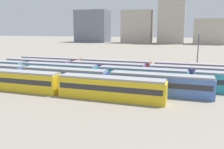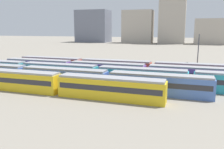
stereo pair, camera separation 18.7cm
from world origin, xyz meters
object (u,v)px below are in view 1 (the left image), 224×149
at_px(train_track_1, 64,77).
at_px(train_track_2, 142,77).
at_px(train_track_0, 16,80).
at_px(catenary_pole_1, 198,54).
at_px(train_track_4, 115,67).

xyz_separation_m(train_track_1, train_track_2, (14.67, 5.20, 0.00)).
distance_m(train_track_1, train_track_2, 15.57).
bearing_deg(train_track_0, catenary_pole_1, 36.15).
relative_size(train_track_0, train_track_2, 0.60).
distance_m(train_track_2, catenary_pole_1, 17.68).
distance_m(train_track_1, catenary_pole_1, 31.80).
relative_size(train_track_1, train_track_2, 0.60).
relative_size(train_track_0, catenary_pole_1, 5.42).
distance_m(train_track_0, train_track_2, 24.29).
xyz_separation_m(train_track_2, train_track_4, (-8.84, 10.40, -0.00)).
bearing_deg(train_track_1, catenary_pole_1, 36.32).
height_order(train_track_0, train_track_2, same).
height_order(train_track_2, catenary_pole_1, catenary_pole_1).
bearing_deg(train_track_1, train_track_2, 19.51).
relative_size(train_track_0, train_track_1, 1.00).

